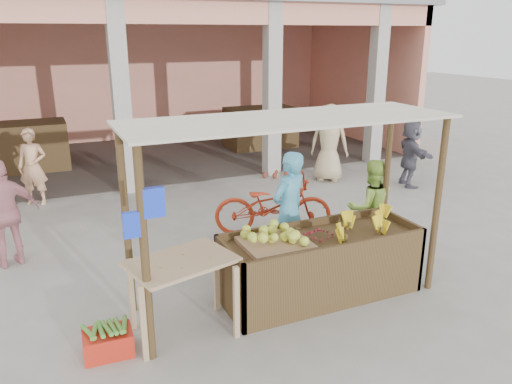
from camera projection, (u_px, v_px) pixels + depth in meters
name	position (u px, v px, depth m)	size (l,w,h in m)	color
ground	(286.00, 302.00, 6.47)	(60.00, 60.00, 0.00)	gray
market_building	(138.00, 57.00, 13.44)	(14.40, 6.40, 4.20)	#F1927E
fruit_stall	(320.00, 267.00, 6.55)	(2.60, 0.95, 0.80)	#4F391F
stall_awning	(286.00, 153.00, 5.92)	(4.09, 1.35, 2.39)	#4F391F
banana_heap	(362.00, 226.00, 6.61)	(0.98, 0.53, 0.18)	yellow
melon_tray	(275.00, 238.00, 6.18)	(0.82, 0.71, 0.21)	#94704C
berry_heap	(318.00, 233.00, 6.43)	(0.44, 0.36, 0.14)	maroon
side_table	(182.00, 272.00, 5.58)	(1.30, 1.03, 0.93)	tan
papaya_pile	(181.00, 252.00, 5.51)	(0.72, 0.41, 0.20)	#488F2E
red_crate	(108.00, 343.00, 5.39)	(0.52, 0.37, 0.27)	red
plantain_bundle	(107.00, 329.00, 5.34)	(0.42, 0.29, 0.08)	#4A822F
produce_sacks	(275.00, 165.00, 11.97)	(0.97, 0.72, 0.59)	maroon
vendor_blue	(289.00, 207.00, 7.21)	(0.70, 0.51, 1.87)	#4CAACE
vendor_green	(371.00, 206.00, 7.62)	(0.78, 0.45, 1.62)	#A1D04E
motorcycle	(273.00, 204.00, 8.49)	(2.09, 0.72, 1.09)	#A12C13
shopper_b	(5.00, 210.00, 7.26)	(1.02, 0.54, 1.73)	#C67C82
shopper_c	(329.00, 139.00, 11.52)	(0.96, 0.63, 2.00)	tan
shopper_d	(411.00, 151.00, 11.15)	(1.47, 0.61, 1.59)	#504E5A
shopper_e	(32.00, 165.00, 9.95)	(0.60, 0.46, 1.61)	tan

